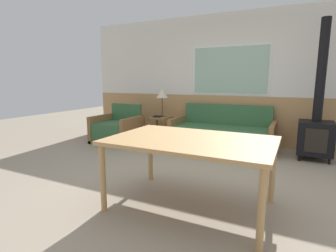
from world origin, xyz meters
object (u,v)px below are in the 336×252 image
(table_lamp, at_px, (162,94))
(wood_stove, at_px, (316,125))
(dining_table, at_px, (191,145))
(side_table, at_px, (160,122))
(armchair, at_px, (117,130))
(couch, at_px, (222,135))

(table_lamp, bearing_deg, wood_stove, -2.97)
(dining_table, bearing_deg, table_lamp, 122.91)
(dining_table, bearing_deg, side_table, 123.75)
(side_table, height_order, table_lamp, table_lamp)
(armchair, xyz_separation_m, wood_stove, (3.80, 0.45, 0.33))
(couch, relative_size, dining_table, 1.20)
(armchair, distance_m, dining_table, 3.31)
(armchair, height_order, wood_stove, wood_stove)
(couch, height_order, armchair, couch)
(armchair, relative_size, table_lamp, 1.49)
(side_table, height_order, wood_stove, wood_stove)
(couch, xyz_separation_m, dining_table, (0.36, -2.61, 0.42))
(armchair, distance_m, wood_stove, 3.84)
(armchair, height_order, dining_table, armchair)
(armchair, bearing_deg, couch, 8.34)
(couch, relative_size, armchair, 2.17)
(dining_table, bearing_deg, couch, 97.81)
(armchair, xyz_separation_m, side_table, (0.78, 0.53, 0.17))
(table_lamp, distance_m, wood_stove, 3.05)
(table_lamp, xyz_separation_m, dining_table, (1.74, -2.69, -0.36))
(couch, relative_size, wood_stove, 0.85)
(couch, relative_size, side_table, 3.69)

